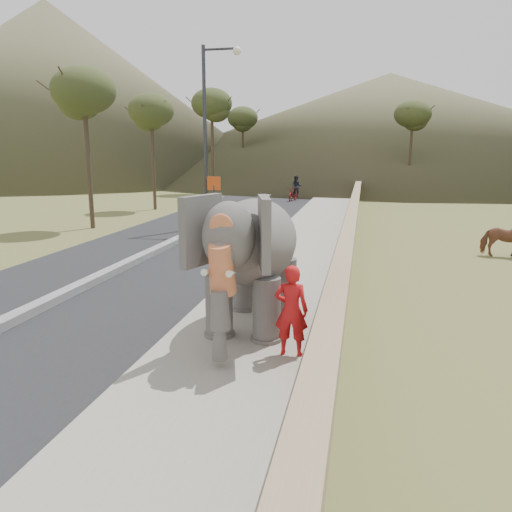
# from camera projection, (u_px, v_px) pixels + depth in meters

# --- Properties ---
(ground) EXTENTS (160.00, 160.00, 0.00)m
(ground) POSITION_uv_depth(u_px,v_px,m) (187.00, 439.00, 6.29)
(ground) COLOR olive
(ground) RESTS_ON ground
(road) EXTENTS (7.00, 120.00, 0.03)m
(road) POSITION_uv_depth(u_px,v_px,m) (148.00, 257.00, 16.88)
(road) COLOR black
(road) RESTS_ON ground
(median) EXTENTS (0.35, 120.00, 0.22)m
(median) POSITION_uv_depth(u_px,v_px,m) (148.00, 254.00, 16.86)
(median) COLOR black
(median) RESTS_ON ground
(walkway) EXTENTS (3.00, 120.00, 0.15)m
(walkway) POSITION_uv_depth(u_px,v_px,m) (294.00, 262.00, 15.84)
(walkway) COLOR #9E9687
(walkway) RESTS_ON ground
(parapet) EXTENTS (0.30, 120.00, 1.10)m
(parapet) POSITION_uv_depth(u_px,v_px,m) (348.00, 250.00, 15.40)
(parapet) COLOR tan
(parapet) RESTS_ON ground
(lamppost) EXTENTS (1.76, 0.36, 8.00)m
(lamppost) POSITION_uv_depth(u_px,v_px,m) (211.00, 120.00, 22.09)
(lamppost) COLOR #2A2A2E
(lamppost) RESTS_ON ground
(signboard) EXTENTS (0.60, 0.08, 2.40)m
(signboard) POSITION_uv_depth(u_px,v_px,m) (214.00, 194.00, 22.33)
(signboard) COLOR #2D2D33
(signboard) RESTS_ON ground
(cow) EXTENTS (1.55, 0.81, 1.26)m
(cow) POSITION_uv_depth(u_px,v_px,m) (505.00, 239.00, 16.79)
(cow) COLOR brown
(cow) RESTS_ON ground
(hill_left) EXTENTS (60.00, 60.00, 22.00)m
(hill_left) POSITION_uv_depth(u_px,v_px,m) (51.00, 91.00, 64.37)
(hill_left) COLOR brown
(hill_left) RESTS_ON ground
(hill_far) EXTENTS (80.00, 80.00, 14.00)m
(hill_far) POSITION_uv_depth(u_px,v_px,m) (388.00, 125.00, 70.72)
(hill_far) COLOR brown
(hill_far) RESTS_ON ground
(elephant_and_man) EXTENTS (2.22, 3.72, 2.64)m
(elephant_and_man) POSITION_uv_depth(u_px,v_px,m) (255.00, 260.00, 9.77)
(elephant_and_man) COLOR #68635E
(elephant_and_man) RESTS_ON ground
(motorcyclist) EXTENTS (1.09, 1.91, 1.80)m
(motorcyclist) POSITION_uv_depth(u_px,v_px,m) (294.00, 191.00, 35.20)
(motorcyclist) COLOR maroon
(motorcyclist) RESTS_ON ground
(trees) EXTENTS (47.63, 43.39, 8.66)m
(trees) POSITION_uv_depth(u_px,v_px,m) (396.00, 146.00, 32.81)
(trees) COLOR #473828
(trees) RESTS_ON ground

